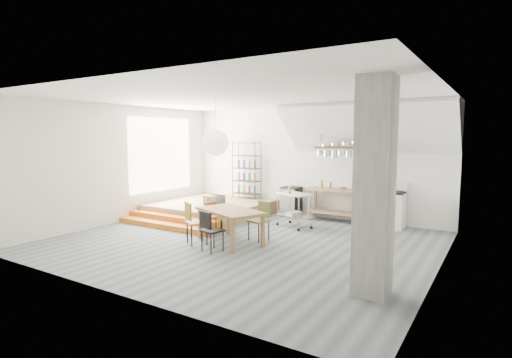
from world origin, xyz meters
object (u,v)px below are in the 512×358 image
Objects in this scene: stove at (392,209)px; rolling_cart at (294,205)px; mini_fridge at (291,201)px; dining_table at (230,213)px.

rolling_cart is at bearing -149.81° from stove.
rolling_cart is (-2.17, -1.26, 0.10)m from stove.
mini_fridge is at bearing 179.14° from stove.
mini_fridge is (-2.92, 0.04, -0.05)m from stove.
mini_fridge is (-0.25, 3.45, -0.23)m from dining_table.
dining_table is 2.07× the size of mini_fridge.
stove is 2.92m from mini_fridge.
rolling_cart is 1.17× the size of mini_fridge.
rolling_cart reaches higher than mini_fridge.
dining_table is 1.76× the size of rolling_cart.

